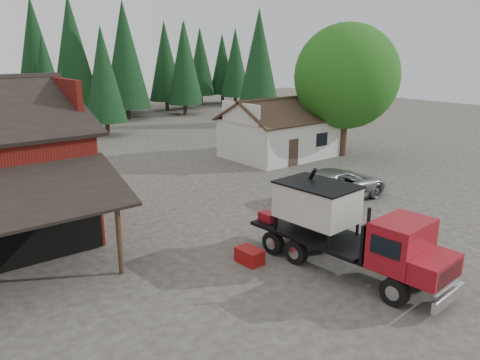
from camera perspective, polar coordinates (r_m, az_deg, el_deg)
ground at (r=19.97m, az=3.35°, el=-8.84°), size 120.00×120.00×0.00m
farmhouse at (r=37.12m, az=4.90°, el=5.45°), size 8.60×6.42×4.65m
deciduous_tree at (r=37.51m, az=12.87°, el=11.76°), size 8.00×8.00×10.20m
conifer_backdrop at (r=57.34m, az=-26.14°, el=5.89°), size 76.00×16.00×16.00m
near_pine_b at (r=47.14m, az=-16.32°, el=12.27°), size 3.96×3.96×10.40m
near_pine_c at (r=52.21m, az=2.31°, el=14.26°), size 4.84×4.84×12.40m
feed_truck at (r=18.30m, az=12.72°, el=-5.72°), size 2.85×8.31×3.69m
silver_car at (r=27.09m, az=11.75°, el=-0.46°), size 6.49×3.35×1.75m
equip_box at (r=18.95m, az=1.17°, el=-9.22°), size 0.75×1.13×0.60m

